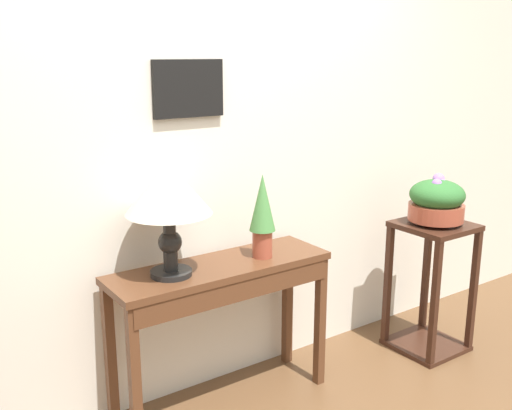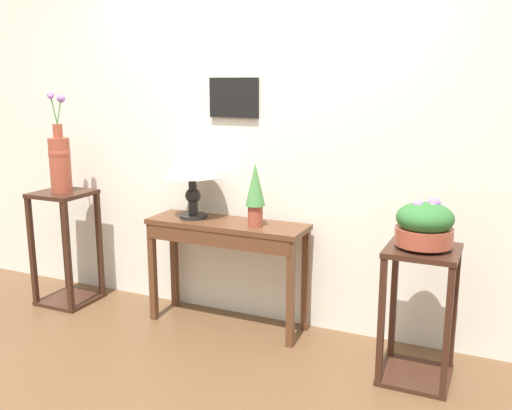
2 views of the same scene
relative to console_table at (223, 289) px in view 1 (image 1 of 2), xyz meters
name	(u,v)px [view 1 (image 1 of 2)]	position (x,y,z in m)	size (l,w,h in m)	color
back_wall_with_art	(214,120)	(0.13, 0.28, 0.78)	(9.00, 0.13, 2.80)	silver
console_table	(223,289)	(0.00, 0.00, 0.00)	(1.11, 0.35, 0.75)	#56331E
table_lamp	(168,193)	(-0.26, 0.02, 0.51)	(0.39, 0.39, 0.53)	black
potted_plant_on_console	(262,212)	(0.23, -0.01, 0.35)	(0.13, 0.13, 0.42)	#9E4733
pedestal_stand_right	(430,287)	(1.32, -0.18, -0.23)	(0.39, 0.39, 0.78)	#381E14
planter_bowl_wide_right	(437,201)	(1.32, -0.18, 0.29)	(0.31, 0.31, 0.28)	#9E4733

